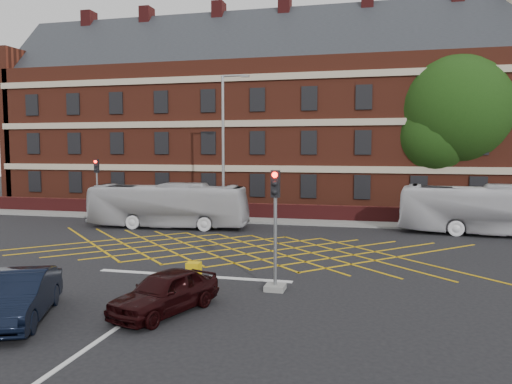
% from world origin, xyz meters
% --- Properties ---
extents(ground, '(120.00, 120.00, 0.00)m').
position_xyz_m(ground, '(0.00, 0.00, 0.00)').
color(ground, black).
rests_on(ground, ground).
extents(victorian_building, '(51.00, 12.17, 20.40)m').
position_xyz_m(victorian_building, '(0.25, 22.00, 7.84)').
color(victorian_building, '#602618').
rests_on(victorian_building, ground).
extents(boundary_wall, '(56.00, 0.50, 1.10)m').
position_xyz_m(boundary_wall, '(0.00, 13.00, 0.55)').
color(boundary_wall, '#4D1415').
rests_on(boundary_wall, ground).
extents(far_pavement, '(60.00, 3.00, 0.12)m').
position_xyz_m(far_pavement, '(0.00, 12.00, 0.06)').
color(far_pavement, slate).
rests_on(far_pavement, ground).
extents(box_junction_hatching, '(8.22, 8.22, 0.02)m').
position_xyz_m(box_junction_hatching, '(0.00, 2.00, 0.01)').
color(box_junction_hatching, '#CC990C').
rests_on(box_junction_hatching, ground).
extents(stop_line, '(8.00, 0.30, 0.02)m').
position_xyz_m(stop_line, '(0.00, -3.50, 0.01)').
color(stop_line, silver).
rests_on(stop_line, ground).
extents(centre_line, '(0.15, 14.00, 0.02)m').
position_xyz_m(centre_line, '(0.00, -10.00, 0.01)').
color(centre_line, silver).
rests_on(centre_line, ground).
extents(bus_left, '(10.32, 3.03, 2.84)m').
position_xyz_m(bus_left, '(-5.90, 7.68, 1.42)').
color(bus_left, '#BBBBBF').
rests_on(bus_left, ground).
extents(bus_right, '(10.78, 3.39, 2.95)m').
position_xyz_m(bus_right, '(13.66, 9.49, 1.48)').
color(bus_right, silver).
rests_on(bus_right, ground).
extents(car_navy, '(3.09, 4.61, 1.44)m').
position_xyz_m(car_navy, '(-3.09, -9.54, 0.72)').
color(car_navy, black).
rests_on(car_navy, ground).
extents(car_maroon, '(2.75, 4.15, 1.31)m').
position_xyz_m(car_maroon, '(0.78, -7.89, 0.66)').
color(car_maroon, black).
rests_on(car_maroon, ground).
extents(deciduous_tree, '(8.76, 8.76, 12.26)m').
position_xyz_m(deciduous_tree, '(12.51, 18.20, 7.28)').
color(deciduous_tree, black).
rests_on(deciduous_tree, ground).
extents(traffic_light_near, '(0.70, 0.70, 4.27)m').
position_xyz_m(traffic_light_near, '(3.57, -4.71, 1.76)').
color(traffic_light_near, slate).
rests_on(traffic_light_near, ground).
extents(traffic_light_far, '(0.70, 0.70, 4.27)m').
position_xyz_m(traffic_light_far, '(-12.50, 10.28, 1.76)').
color(traffic_light_far, slate).
rests_on(traffic_light_far, ground).
extents(street_lamp, '(2.25, 1.00, 9.74)m').
position_xyz_m(street_lamp, '(-2.65, 9.32, 3.42)').
color(street_lamp, slate).
rests_on(street_lamp, ground).
extents(direction_signs, '(1.10, 0.16, 2.20)m').
position_xyz_m(direction_signs, '(-12.27, 11.38, 1.38)').
color(direction_signs, gray).
rests_on(direction_signs, ground).
extents(utility_cabinet, '(0.49, 0.44, 0.84)m').
position_xyz_m(utility_cabinet, '(0.50, -4.68, 0.42)').
color(utility_cabinet, gold).
rests_on(utility_cabinet, ground).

